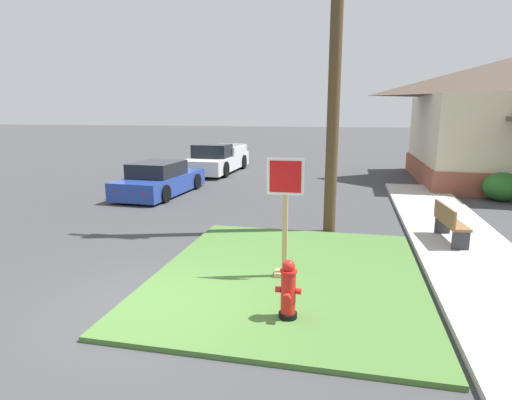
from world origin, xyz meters
TOP-DOWN VIEW (x-y plane):
  - ground_plane at (0.00, 0.00)m, footprint 160.00×160.00m
  - grass_corner_patch at (1.95, 1.82)m, footprint 4.90×5.89m
  - sidewalk_strip at (5.60, 5.38)m, footprint 2.20×14.22m
  - fire_hydrant at (2.20, 0.04)m, footprint 0.38×0.34m
  - stop_sign at (1.90, 1.64)m, footprint 0.66×0.29m
  - manhole_cover at (0.60, 3.44)m, footprint 0.70×0.70m
  - parked_sedan_blue at (-3.92, 8.81)m, footprint 2.06×4.47m
  - pickup_truck_white at (-3.62, 14.87)m, footprint 2.16×5.39m
  - street_bench at (5.30, 4.48)m, footprint 0.55×1.47m
  - utility_pole at (2.55, 5.07)m, footprint 1.83×0.30m
  - shrub_near_porch at (8.23, 10.32)m, footprint 1.26×1.26m

SIDE VIEW (x-z plane):
  - ground_plane at x=0.00m, z-range 0.00..0.00m
  - manhole_cover at x=0.60m, z-range 0.00..0.02m
  - grass_corner_patch at x=1.95m, z-range 0.00..0.08m
  - sidewalk_strip at x=5.60m, z-range 0.00..0.12m
  - shrub_near_porch at x=8.23m, z-range 0.00..1.00m
  - fire_hydrant at x=2.20m, z-range 0.06..0.95m
  - parked_sedan_blue at x=-3.92m, z-range -0.08..1.17m
  - street_bench at x=5.30m, z-range 0.16..1.01m
  - pickup_truck_white at x=-3.62m, z-range -0.12..1.36m
  - stop_sign at x=1.90m, z-range 0.02..2.22m
  - utility_pole at x=2.55m, z-range 0.20..10.50m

